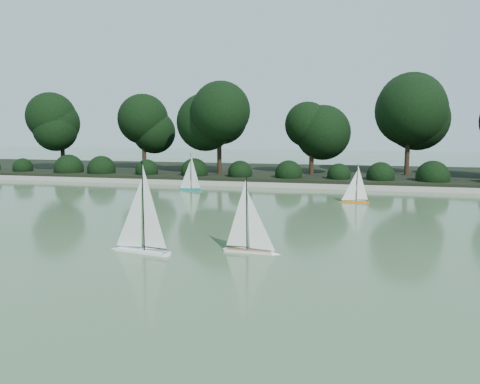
{
  "coord_description": "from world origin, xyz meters",
  "views": [
    {
      "loc": [
        2.61,
        -8.99,
        2.32
      ],
      "look_at": [
        -0.07,
        2.43,
        0.7
      ],
      "focal_mm": 35.0,
      "sensor_mm": 36.0,
      "label": 1
    }
  ],
  "objects_px": {
    "sailboat_white_b": "(254,240)",
    "sailboat_teal": "(189,184)",
    "sailboat_white_a": "(137,237)",
    "sailboat_orange": "(353,196)"
  },
  "relations": [
    {
      "from": "sailboat_white_b",
      "to": "sailboat_teal",
      "type": "height_order",
      "value": "sailboat_white_b"
    },
    {
      "from": "sailboat_orange",
      "to": "sailboat_teal",
      "type": "distance_m",
      "value": 6.11
    },
    {
      "from": "sailboat_white_a",
      "to": "sailboat_white_b",
      "type": "xyz_separation_m",
      "value": [
        2.14,
        0.44,
        -0.05
      ]
    },
    {
      "from": "sailboat_white_b",
      "to": "sailboat_orange",
      "type": "bearing_deg",
      "value": 74.35
    },
    {
      "from": "sailboat_white_a",
      "to": "sailboat_teal",
      "type": "height_order",
      "value": "sailboat_white_a"
    },
    {
      "from": "sailboat_orange",
      "to": "sailboat_teal",
      "type": "relative_size",
      "value": 0.88
    },
    {
      "from": "sailboat_white_b",
      "to": "sailboat_teal",
      "type": "xyz_separation_m",
      "value": [
        -4.1,
        8.0,
        -0.0
      ]
    },
    {
      "from": "sailboat_white_b",
      "to": "sailboat_orange",
      "type": "relative_size",
      "value": 1.17
    },
    {
      "from": "sailboat_white_a",
      "to": "sailboat_white_b",
      "type": "height_order",
      "value": "sailboat_white_a"
    },
    {
      "from": "sailboat_orange",
      "to": "sailboat_teal",
      "type": "height_order",
      "value": "sailboat_teal"
    }
  ]
}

